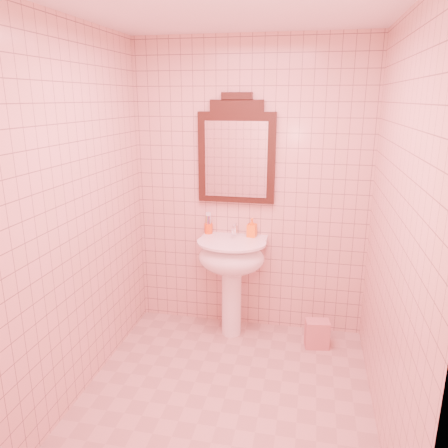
% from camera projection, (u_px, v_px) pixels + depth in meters
% --- Properties ---
extents(floor, '(2.20, 2.20, 0.00)m').
position_uv_depth(floor, '(225.00, 399.00, 3.03)').
color(floor, tan).
rests_on(floor, ground).
extents(back_wall, '(2.00, 0.02, 2.50)m').
position_uv_depth(back_wall, '(250.00, 191.00, 3.72)').
color(back_wall, '#DFA59B').
rests_on(back_wall, floor).
extents(pedestal_sink, '(0.58, 0.58, 0.86)m').
position_uv_depth(pedestal_sink, '(232.00, 264.00, 3.69)').
color(pedestal_sink, white).
rests_on(pedestal_sink, floor).
extents(faucet, '(0.04, 0.16, 0.11)m').
position_uv_depth(faucet, '(235.00, 230.00, 3.75)').
color(faucet, white).
rests_on(faucet, pedestal_sink).
extents(mirror, '(0.65, 0.06, 0.90)m').
position_uv_depth(mirror, '(236.00, 153.00, 3.63)').
color(mirror, black).
rests_on(mirror, back_wall).
extents(toothbrush_cup, '(0.07, 0.07, 0.16)m').
position_uv_depth(toothbrush_cup, '(209.00, 228.00, 3.83)').
color(toothbrush_cup, '#EF5014').
rests_on(toothbrush_cup, pedestal_sink).
extents(soap_dispenser, '(0.09, 0.09, 0.17)m').
position_uv_depth(soap_dispenser, '(252.00, 228.00, 3.73)').
color(soap_dispenser, orange).
rests_on(soap_dispenser, pedestal_sink).
extents(towel, '(0.21, 0.16, 0.24)m').
position_uv_depth(towel, '(317.00, 334.00, 3.64)').
color(towel, '#C2727B').
rests_on(towel, floor).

